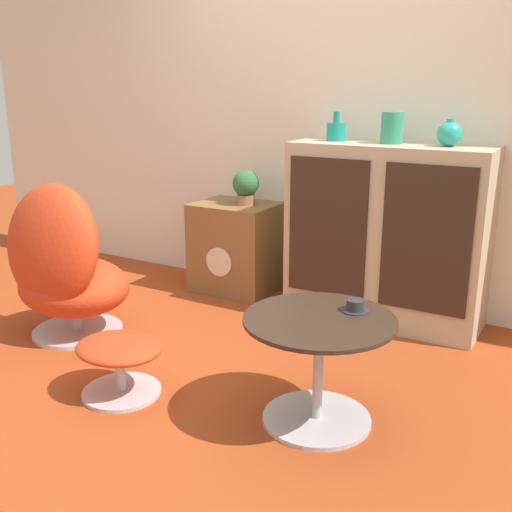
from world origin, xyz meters
name	(u,v)px	position (x,y,z in m)	size (l,w,h in m)	color
ground_plane	(209,379)	(0.00, 0.00, 0.00)	(12.00, 12.00, 0.00)	#9E3D19
wall_back	(334,105)	(0.00, 1.49, 1.30)	(6.40, 0.06, 2.60)	silver
sideboard	(387,234)	(0.49, 1.22, 0.55)	(1.18, 0.47, 1.10)	tan
tv_console	(236,247)	(-0.60, 1.23, 0.32)	(0.57, 0.46, 0.63)	brown
egg_chair	(63,268)	(-1.02, 0.03, 0.42)	(0.74, 0.68, 0.94)	#B7B7BC
ottoman	(119,356)	(-0.28, -0.33, 0.20)	(0.43, 0.38, 0.29)	#B7B7BC
coffee_table	(318,359)	(0.63, -0.08, 0.30)	(0.65, 0.65, 0.49)	#B7B7BC
vase_leftmost	(336,131)	(0.13, 1.23, 1.16)	(0.12, 0.12, 0.18)	teal
vase_inner_left	(392,128)	(0.48, 1.23, 1.19)	(0.13, 0.13, 0.18)	#2D8E6B
vase_inner_right	(449,134)	(0.81, 1.23, 1.17)	(0.14, 0.14, 0.15)	teal
potted_plant	(246,186)	(-0.52, 1.23, 0.76)	(0.18, 0.18, 0.24)	#996B4C
teacup	(355,307)	(0.73, 0.07, 0.51)	(0.12, 0.12, 0.05)	#2D2D33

